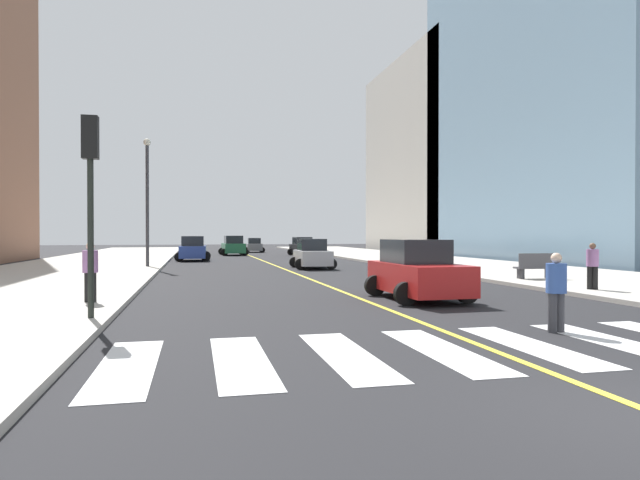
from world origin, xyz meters
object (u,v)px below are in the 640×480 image
(traffic_light_far_corner, at_px, (90,176))
(street_lamp, at_px, (147,191))
(pedestrian_waiting_east, at_px, (592,264))
(car_green_nearest, at_px, (233,246))
(pedestrian_crossing, at_px, (556,289))
(car_silver_second, at_px, (312,255))
(park_bench, at_px, (536,266))
(car_black_fourth, at_px, (303,247))
(pedestrian_walking_west, at_px, (90,269))
(car_gray_sixth, at_px, (254,246))
(car_blue_third, at_px, (193,249))
(fire_hydrant, at_px, (401,257))
(car_red_fifth, at_px, (417,271))

(traffic_light_far_corner, height_order, street_lamp, street_lamp)
(pedestrian_waiting_east, height_order, street_lamp, street_lamp)
(car_green_nearest, bearing_deg, pedestrian_crossing, -87.76)
(car_silver_second, distance_m, pedestrian_crossing, 22.71)
(car_green_nearest, relative_size, traffic_light_far_corner, 0.95)
(park_bench, bearing_deg, car_silver_second, 35.55)
(car_black_fourth, height_order, pedestrian_walking_west, pedestrian_walking_west)
(car_black_fourth, distance_m, pedestrian_walking_west, 38.53)
(car_silver_second, xyz_separation_m, street_lamp, (-9.90, 1.94, 3.87))
(car_gray_sixth, bearing_deg, car_silver_second, 93.35)
(car_green_nearest, height_order, car_blue_third, car_green_nearest)
(traffic_light_far_corner, relative_size, pedestrian_walking_west, 2.73)
(car_green_nearest, bearing_deg, car_black_fourth, -22.54)
(car_green_nearest, distance_m, pedestrian_walking_west, 39.15)
(traffic_light_far_corner, distance_m, street_lamp, 21.31)
(park_bench, bearing_deg, street_lamp, 54.68)
(pedestrian_crossing, bearing_deg, pedestrian_walking_west, 148.77)
(car_blue_third, xyz_separation_m, traffic_light_far_corner, (-2.22, -30.83, 2.55))
(fire_hydrant, bearing_deg, street_lamp, 176.85)
(car_black_fourth, height_order, car_gray_sixth, car_black_fourth)
(traffic_light_far_corner, xyz_separation_m, pedestrian_waiting_east, (16.10, 3.04, -2.41))
(car_green_nearest, xyz_separation_m, pedestrian_walking_west, (-6.67, -38.57, 0.18))
(fire_hydrant, relative_size, street_lamp, 0.11)
(car_black_fourth, xyz_separation_m, pedestrian_walking_west, (-13.30, -36.17, 0.24))
(car_red_fifth, height_order, park_bench, car_red_fifth)
(pedestrian_crossing, xyz_separation_m, pedestrian_waiting_east, (6.19, 6.42, 0.12))
(park_bench, xyz_separation_m, street_lamp, (-17.45, 13.64, 4.04))
(car_silver_second, bearing_deg, fire_hydrant, -168.01)
(car_silver_second, height_order, fire_hydrant, car_silver_second)
(car_black_fourth, bearing_deg, pedestrian_waiting_east, 92.54)
(car_gray_sixth, bearing_deg, car_blue_third, 73.40)
(pedestrian_waiting_east, bearing_deg, pedestrian_crossing, 88.05)
(car_red_fifth, bearing_deg, car_green_nearest, -86.13)
(park_bench, bearing_deg, pedestrian_walking_west, 107.09)
(fire_hydrant, xyz_separation_m, street_lamp, (-16.13, 0.89, 4.15))
(park_bench, distance_m, pedestrian_waiting_east, 4.68)
(pedestrian_waiting_east, bearing_deg, fire_hydrant, -46.60)
(car_silver_second, height_order, car_red_fifth, car_red_fifth)
(car_red_fifth, relative_size, traffic_light_far_corner, 0.92)
(car_black_fourth, height_order, car_red_fifth, car_red_fifth)
(car_blue_third, height_order, pedestrian_walking_west, car_blue_third)
(park_bench, bearing_deg, car_black_fourth, 10.34)
(car_blue_third, distance_m, car_red_fifth, 28.87)
(traffic_light_far_corner, xyz_separation_m, fire_hydrant, (15.66, 20.38, -2.88))
(fire_hydrant, bearing_deg, car_silver_second, -170.40)
(car_blue_third, xyz_separation_m, car_black_fourth, (10.52, 8.47, -0.06))
(park_bench, distance_m, pedestrian_crossing, 13.09)
(car_red_fifth, relative_size, fire_hydrant, 4.89)
(pedestrian_waiting_east, bearing_deg, car_green_nearest, -33.54)
(street_lamp, bearing_deg, car_black_fourth, 53.77)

